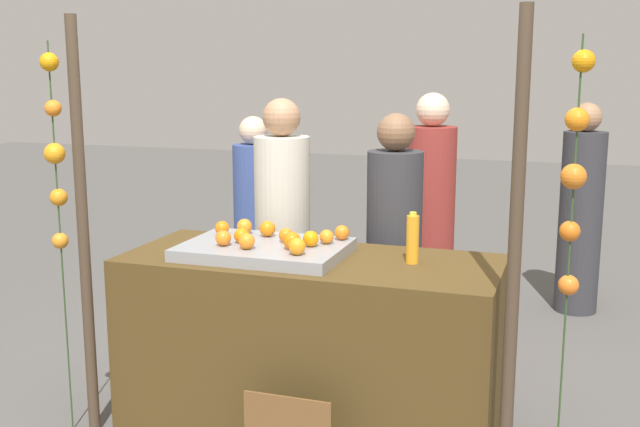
# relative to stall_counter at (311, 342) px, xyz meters

# --- Properties ---
(ground_plane) EXTENTS (24.00, 24.00, 0.00)m
(ground_plane) POSITION_rel_stall_counter_xyz_m (0.00, 0.00, -0.45)
(ground_plane) COLOR #565451
(stall_counter) EXTENTS (1.91, 0.79, 0.90)m
(stall_counter) POSITION_rel_stall_counter_xyz_m (0.00, 0.00, 0.00)
(stall_counter) COLOR #4C3819
(stall_counter) RESTS_ON ground_plane
(orange_tray) EXTENTS (0.82, 0.58, 0.06)m
(orange_tray) POSITION_rel_stall_counter_xyz_m (-0.24, -0.03, 0.48)
(orange_tray) COLOR gray
(orange_tray) RESTS_ON stall_counter
(orange_0) EXTENTS (0.09, 0.09, 0.09)m
(orange_0) POSITION_rel_stall_counter_xyz_m (-0.06, -0.10, 0.56)
(orange_0) COLOR orange
(orange_0) RESTS_ON orange_tray
(orange_1) EXTENTS (0.08, 0.08, 0.08)m
(orange_1) POSITION_rel_stall_counter_xyz_m (0.01, -0.01, 0.55)
(orange_1) COLOR orange
(orange_1) RESTS_ON orange_tray
(orange_2) EXTENTS (0.08, 0.08, 0.08)m
(orange_2) POSITION_rel_stall_counter_xyz_m (-0.43, 0.15, 0.55)
(orange_2) COLOR orange
(orange_2) RESTS_ON orange_tray
(orange_3) EXTENTS (0.08, 0.08, 0.08)m
(orange_3) POSITION_rel_stall_counter_xyz_m (-0.42, -0.14, 0.55)
(orange_3) COLOR orange
(orange_3) RESTS_ON orange_tray
(orange_4) EXTENTS (0.07, 0.07, 0.07)m
(orange_4) POSITION_rel_stall_counter_xyz_m (0.06, 0.07, 0.55)
(orange_4) COLOR orange
(orange_4) RESTS_ON orange_tray
(orange_5) EXTENTS (0.08, 0.08, 0.08)m
(orange_5) POSITION_rel_stall_counter_xyz_m (-0.00, -0.20, 0.55)
(orange_5) COLOR orange
(orange_5) RESTS_ON orange_tray
(orange_6) EXTENTS (0.08, 0.08, 0.08)m
(orange_6) POSITION_rel_stall_counter_xyz_m (-0.54, 0.09, 0.55)
(orange_6) COLOR orange
(orange_6) RESTS_ON orange_tray
(orange_7) EXTENTS (0.08, 0.08, 0.08)m
(orange_7) POSITION_rel_stall_counter_xyz_m (0.11, 0.19, 0.55)
(orange_7) COLOR orange
(orange_7) RESTS_ON orange_tray
(orange_8) EXTENTS (0.08, 0.08, 0.08)m
(orange_8) POSITION_rel_stall_counter_xyz_m (-0.36, -0.05, 0.55)
(orange_8) COLOR orange
(orange_8) RESTS_ON orange_tray
(orange_9) EXTENTS (0.08, 0.08, 0.08)m
(orange_9) POSITION_rel_stall_counter_xyz_m (-0.15, 0.04, 0.55)
(orange_9) COLOR orange
(orange_9) RESTS_ON orange_tray
(orange_10) EXTENTS (0.08, 0.08, 0.08)m
(orange_10) POSITION_rel_stall_counter_xyz_m (-0.29, 0.13, 0.55)
(orange_10) COLOR orange
(orange_10) RESTS_ON orange_tray
(orange_11) EXTENTS (0.08, 0.08, 0.08)m
(orange_11) POSITION_rel_stall_counter_xyz_m (-0.28, -0.16, 0.55)
(orange_11) COLOR orange
(orange_11) RESTS_ON orange_tray
(juice_bottle) EXTENTS (0.06, 0.06, 0.26)m
(juice_bottle) POSITION_rel_stall_counter_xyz_m (0.51, 0.05, 0.57)
(juice_bottle) COLOR orange
(juice_bottle) RESTS_ON stall_counter
(vendor_left) EXTENTS (0.34, 0.34, 1.67)m
(vendor_left) POSITION_rel_stall_counter_xyz_m (-0.42, 0.68, 0.33)
(vendor_left) COLOR beige
(vendor_left) RESTS_ON ground_plane
(vendor_right) EXTENTS (0.32, 0.32, 1.60)m
(vendor_right) POSITION_rel_stall_counter_xyz_m (0.27, 0.68, 0.29)
(vendor_right) COLOR #333338
(vendor_right) RESTS_ON ground_plane
(crowd_person_0) EXTENTS (0.30, 0.30, 1.50)m
(crowd_person_0) POSITION_rel_stall_counter_xyz_m (-0.96, 1.50, 0.25)
(crowd_person_0) COLOR #384C8C
(crowd_person_0) RESTS_ON ground_plane
(crowd_person_1) EXTENTS (0.34, 0.34, 1.68)m
(crowd_person_1) POSITION_rel_stall_counter_xyz_m (0.31, 1.58, 0.33)
(crowd_person_1) COLOR maroon
(crowd_person_1) RESTS_ON ground_plane
(crowd_person_2) EXTENTS (0.32, 0.32, 1.59)m
(crowd_person_2) POSITION_rel_stall_counter_xyz_m (1.30, 2.45, 0.29)
(crowd_person_2) COLOR #333338
(crowd_person_2) RESTS_ON ground_plane
(canopy_post_left) EXTENTS (0.06, 0.06, 2.10)m
(canopy_post_left) POSITION_rel_stall_counter_xyz_m (-1.03, -0.44, 0.60)
(canopy_post_left) COLOR #473828
(canopy_post_left) RESTS_ON ground_plane
(canopy_post_right) EXTENTS (0.06, 0.06, 2.10)m
(canopy_post_right) POSITION_rel_stall_counter_xyz_m (1.03, -0.44, 0.60)
(canopy_post_right) COLOR #473828
(canopy_post_right) RESTS_ON ground_plane
(garland_strand_left) EXTENTS (0.10, 0.11, 1.98)m
(garland_strand_left) POSITION_rel_stall_counter_xyz_m (-1.15, -0.47, 0.99)
(garland_strand_left) COLOR #2D4C23
(garland_strand_left) RESTS_ON ground_plane
(garland_strand_right) EXTENTS (0.10, 0.10, 1.98)m
(garland_strand_right) POSITION_rel_stall_counter_xyz_m (1.25, -0.48, 1.00)
(garland_strand_right) COLOR #2D4C23
(garland_strand_right) RESTS_ON ground_plane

